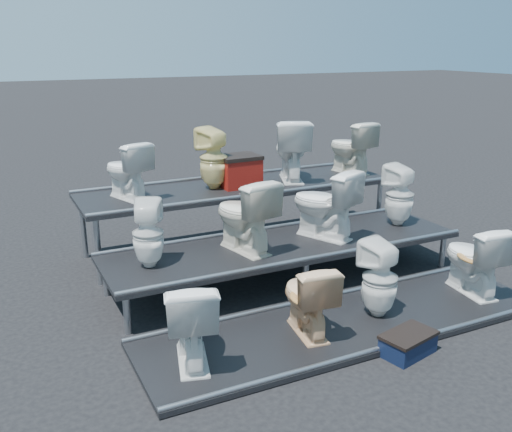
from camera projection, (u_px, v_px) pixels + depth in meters
name	position (u px, v px, depth m)	size (l,w,h in m)	color
ground	(284.00, 280.00, 6.74)	(80.00, 80.00, 0.00)	black
tier_front	(348.00, 324.00, 5.61)	(4.20, 1.20, 0.06)	black
tier_mid	(285.00, 262.00, 6.67)	(4.20, 1.20, 0.46)	black
tier_back	(239.00, 216.00, 7.73)	(4.20, 1.20, 0.86)	black
toilet_0	(190.00, 320.00, 4.81)	(0.43, 0.76, 0.78)	white
toilet_1	(308.00, 297.00, 5.30)	(0.40, 0.70, 0.71)	#D9AA7D
toilet_2	(380.00, 279.00, 5.64)	(0.35, 0.36, 0.78)	white
toilet_3	(474.00, 258.00, 6.17)	(0.44, 0.77, 0.78)	white
toilet_4	(148.00, 234.00, 5.83)	(0.32, 0.33, 0.71)	white
toilet_5	(244.00, 215.00, 6.27)	(0.46, 0.81, 0.83)	beige
toilet_6	(324.00, 204.00, 6.70)	(0.46, 0.81, 0.83)	white
toilet_7	(400.00, 195.00, 7.18)	(0.35, 0.36, 0.78)	white
toilet_8	(127.00, 170.00, 6.88)	(0.39, 0.69, 0.70)	white
toilet_9	(213.00, 158.00, 7.34)	(0.36, 0.37, 0.80)	#E8D789
toilet_10	(291.00, 150.00, 7.82)	(0.47, 0.83, 0.84)	white
toilet_11	(351.00, 147.00, 8.24)	(0.42, 0.74, 0.75)	beige
red_crate	(239.00, 173.00, 7.52)	(0.51, 0.41, 0.37)	maroon
step_stool	(408.00, 345.00, 5.12)	(0.49, 0.29, 0.18)	black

